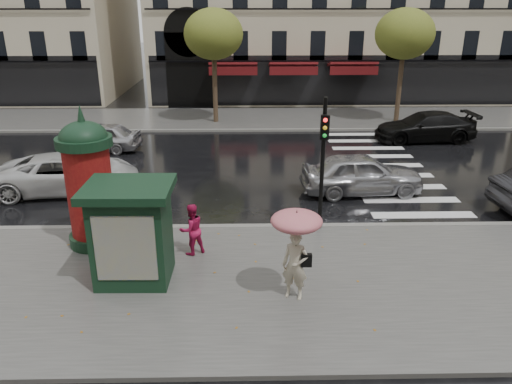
{
  "coord_description": "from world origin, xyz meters",
  "views": [
    {
      "loc": [
        -0.17,
        -11.82,
        7.02
      ],
      "look_at": [
        0.1,
        1.5,
        1.88
      ],
      "focal_mm": 35.0,
      "sensor_mm": 36.0,
      "label": 1
    }
  ],
  "objects_px": {
    "car_black": "(425,127)",
    "car_far_silver": "(99,137)",
    "newsstand": "(132,232)",
    "car_silver": "(362,174)",
    "man_burgundy": "(135,235)",
    "morris_column": "(89,180)",
    "woman_red": "(192,229)",
    "car_white": "(68,173)",
    "traffic_light": "(323,152)",
    "woman_umbrella": "(296,241)"
  },
  "relations": [
    {
      "from": "car_black",
      "to": "car_far_silver",
      "type": "height_order",
      "value": "car_black"
    },
    {
      "from": "newsstand",
      "to": "car_silver",
      "type": "height_order",
      "value": "newsstand"
    },
    {
      "from": "man_burgundy",
      "to": "morris_column",
      "type": "distance_m",
      "value": 2.28
    },
    {
      "from": "woman_red",
      "to": "car_white",
      "type": "relative_size",
      "value": 0.29
    },
    {
      "from": "traffic_light",
      "to": "car_far_silver",
      "type": "xyz_separation_m",
      "value": [
        -9.63,
        9.56,
        -1.99
      ]
    },
    {
      "from": "woman_umbrella",
      "to": "woman_red",
      "type": "xyz_separation_m",
      "value": [
        -2.75,
        2.35,
        -0.79
      ]
    },
    {
      "from": "woman_red",
      "to": "traffic_light",
      "type": "relative_size",
      "value": 0.36
    },
    {
      "from": "car_far_silver",
      "to": "car_black",
      "type": "bearing_deg",
      "value": 100.42
    },
    {
      "from": "morris_column",
      "to": "traffic_light",
      "type": "xyz_separation_m",
      "value": [
        6.92,
        0.85,
        0.53
      ]
    },
    {
      "from": "woman_umbrella",
      "to": "woman_red",
      "type": "bearing_deg",
      "value": 139.56
    },
    {
      "from": "traffic_light",
      "to": "newsstand",
      "type": "xyz_separation_m",
      "value": [
        -5.29,
        -2.95,
        -1.21
      ]
    },
    {
      "from": "car_black",
      "to": "newsstand",
      "type": "bearing_deg",
      "value": -44.94
    },
    {
      "from": "woman_umbrella",
      "to": "woman_red",
      "type": "height_order",
      "value": "woman_umbrella"
    },
    {
      "from": "car_far_silver",
      "to": "car_silver",
      "type": "bearing_deg",
      "value": 67.81
    },
    {
      "from": "man_burgundy",
      "to": "car_white",
      "type": "height_order",
      "value": "man_burgundy"
    },
    {
      "from": "woman_red",
      "to": "car_black",
      "type": "relative_size",
      "value": 0.29
    },
    {
      "from": "car_black",
      "to": "man_burgundy",
      "type": "bearing_deg",
      "value": -46.98
    },
    {
      "from": "man_burgundy",
      "to": "newsstand",
      "type": "xyz_separation_m",
      "value": [
        0.13,
        -0.83,
        0.48
      ]
    },
    {
      "from": "woman_red",
      "to": "car_white",
      "type": "distance_m",
      "value": 7.64
    },
    {
      "from": "woman_red",
      "to": "car_far_silver",
      "type": "distance_m",
      "value": 12.52
    },
    {
      "from": "woman_umbrella",
      "to": "car_white",
      "type": "height_order",
      "value": "woman_umbrella"
    },
    {
      "from": "morris_column",
      "to": "newsstand",
      "type": "bearing_deg",
      "value": -52.18
    },
    {
      "from": "car_silver",
      "to": "woman_umbrella",
      "type": "bearing_deg",
      "value": 152.2
    },
    {
      "from": "newsstand",
      "to": "car_far_silver",
      "type": "bearing_deg",
      "value": 109.15
    },
    {
      "from": "woman_red",
      "to": "traffic_light",
      "type": "distance_m",
      "value": 4.6
    },
    {
      "from": "car_black",
      "to": "car_far_silver",
      "type": "bearing_deg",
      "value": -88.28
    },
    {
      "from": "newsstand",
      "to": "morris_column",
      "type": "bearing_deg",
      "value": 127.82
    },
    {
      "from": "woman_red",
      "to": "morris_column",
      "type": "height_order",
      "value": "morris_column"
    },
    {
      "from": "car_white",
      "to": "woman_red",
      "type": "bearing_deg",
      "value": -142.38
    },
    {
      "from": "car_white",
      "to": "car_black",
      "type": "distance_m",
      "value": 17.9
    },
    {
      "from": "morris_column",
      "to": "car_silver",
      "type": "height_order",
      "value": "morris_column"
    },
    {
      "from": "woman_umbrella",
      "to": "newsstand",
      "type": "distance_m",
      "value": 4.23
    },
    {
      "from": "traffic_light",
      "to": "car_far_silver",
      "type": "distance_m",
      "value": 13.72
    },
    {
      "from": "woman_umbrella",
      "to": "morris_column",
      "type": "relative_size",
      "value": 0.56
    },
    {
      "from": "woman_red",
      "to": "car_far_silver",
      "type": "bearing_deg",
      "value": -94.85
    },
    {
      "from": "traffic_light",
      "to": "woman_red",
      "type": "bearing_deg",
      "value": -158.05
    },
    {
      "from": "morris_column",
      "to": "woman_red",
      "type": "bearing_deg",
      "value": -13.81
    },
    {
      "from": "woman_umbrella",
      "to": "car_black",
      "type": "xyz_separation_m",
      "value": [
        8.29,
        15.01,
        -0.92
      ]
    },
    {
      "from": "woman_umbrella",
      "to": "man_burgundy",
      "type": "xyz_separation_m",
      "value": [
        -4.25,
        1.81,
        -0.69
      ]
    },
    {
      "from": "car_black",
      "to": "car_far_silver",
      "type": "xyz_separation_m",
      "value": [
        -16.74,
        -1.51,
        -0.06
      ]
    },
    {
      "from": "car_far_silver",
      "to": "woman_umbrella",
      "type": "bearing_deg",
      "value": 37.33
    },
    {
      "from": "man_burgundy",
      "to": "car_black",
      "type": "relative_size",
      "value": 0.33
    },
    {
      "from": "morris_column",
      "to": "traffic_light",
      "type": "relative_size",
      "value": 1.0
    },
    {
      "from": "woman_red",
      "to": "car_far_silver",
      "type": "relative_size",
      "value": 0.37
    },
    {
      "from": "woman_umbrella",
      "to": "car_silver",
      "type": "relative_size",
      "value": 0.51
    },
    {
      "from": "car_white",
      "to": "man_burgundy",
      "type": "bearing_deg",
      "value": -154.05
    },
    {
      "from": "woman_umbrella",
      "to": "morris_column",
      "type": "bearing_deg",
      "value": 151.78
    },
    {
      "from": "car_black",
      "to": "woman_red",
      "type": "bearing_deg",
      "value": -44.55
    },
    {
      "from": "morris_column",
      "to": "car_silver",
      "type": "bearing_deg",
      "value": 25.69
    },
    {
      "from": "traffic_light",
      "to": "car_silver",
      "type": "height_order",
      "value": "traffic_light"
    }
  ]
}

